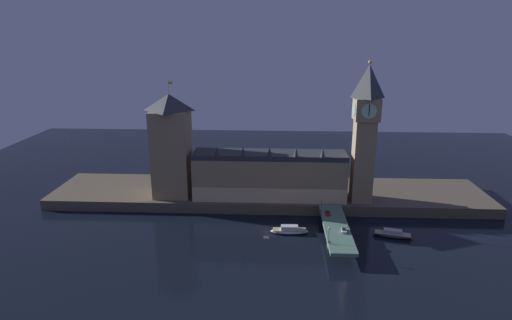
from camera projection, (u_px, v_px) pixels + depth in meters
ground_plane at (266, 232)px, 185.11m from camera, size 400.00×400.00×0.00m
embankment at (268, 194)px, 221.71m from camera, size 220.00×42.00×5.07m
parliament_hall at (269, 175)px, 207.72m from camera, size 73.41×16.47×27.23m
clock_tower at (365, 130)px, 196.65m from camera, size 11.60×11.71×66.13m
victoria_tower at (171, 145)px, 207.56m from camera, size 17.73×17.73×56.23m
bridge at (336, 229)px, 177.72m from camera, size 10.26×46.00×5.78m
car_northbound_lead at (328, 213)px, 188.59m from camera, size 2.07×3.92×1.46m
car_southbound_lead at (344, 230)px, 172.16m from camera, size 1.92×4.27×1.41m
pedestrian_near_rail at (330, 242)px, 162.10m from camera, size 0.38×0.38×1.60m
pedestrian_mid_walk at (348, 226)px, 175.57m from camera, size 0.38×0.38×1.57m
street_lamp_near at (329, 233)px, 162.26m from camera, size 1.34×0.60×6.57m
street_lamp_far at (321, 203)px, 190.42m from camera, size 1.34×0.60×6.70m
boat_upstream at (289, 230)px, 183.78m from camera, size 16.27×5.39×3.41m
boat_downstream at (393, 234)px, 180.42m from camera, size 17.18×8.57×3.23m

